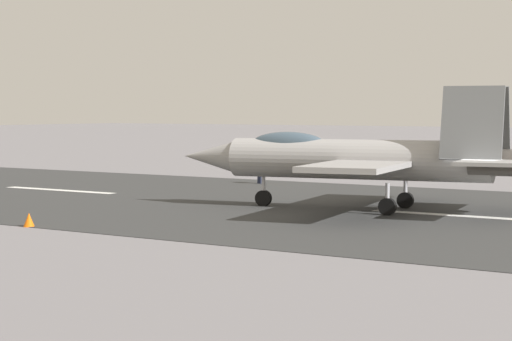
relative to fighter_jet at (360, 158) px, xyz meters
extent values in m
plane|color=slate|center=(-5.38, -0.19, -2.39)|extent=(400.00, 400.00, 0.00)
cube|color=#323334|center=(-5.38, -0.19, -2.38)|extent=(240.00, 26.00, 0.02)
cube|color=white|center=(-4.67, -0.19, -2.36)|extent=(8.00, 0.70, 0.00)
cube|color=white|center=(19.10, -0.19, -2.36)|extent=(8.00, 0.70, 0.00)
cylinder|color=#9B9898|center=(0.08, 0.01, -0.08)|extent=(12.18, 4.06, 1.81)
cone|color=#9B9898|center=(7.36, 1.42, -0.08)|extent=(3.02, 2.04, 1.54)
ellipsoid|color=#3F5160|center=(3.41, 0.66, 0.60)|extent=(3.74, 1.76, 1.10)
cylinder|color=#47423D|center=(-6.10, -0.61, -0.08)|extent=(2.37, 1.50, 1.10)
cylinder|color=#47423D|center=(-5.89, -1.69, -0.08)|extent=(2.37, 1.50, 1.10)
cube|color=#9B9898|center=(-1.62, 3.53, -0.18)|extent=(4.42, 6.28, 0.24)
cube|color=#9B9898|center=(-0.19, -3.88, -0.18)|extent=(4.42, 6.28, 0.24)
cube|color=#9B9898|center=(-6.45, 1.20, 0.02)|extent=(2.89, 3.20, 0.16)
cube|color=#9B9898|center=(-5.54, -3.51, 0.02)|extent=(2.89, 3.20, 0.16)
cube|color=slate|center=(-5.25, -0.10, 1.62)|extent=(2.73, 1.42, 3.14)
cube|color=slate|center=(-4.91, -1.86, 1.62)|extent=(2.73, 1.42, 3.14)
cylinder|color=silver|center=(4.63, 0.89, -1.69)|extent=(0.18, 0.18, 1.40)
cylinder|color=black|center=(4.63, 0.89, -2.01)|extent=(0.80, 0.44, 0.76)
cylinder|color=silver|center=(-1.99, 1.25, -1.69)|extent=(0.18, 0.18, 1.40)
cylinder|color=black|center=(-1.99, 1.25, -2.01)|extent=(0.80, 0.44, 0.76)
cylinder|color=silver|center=(-1.39, -1.90, -1.69)|extent=(0.18, 0.18, 1.40)
cylinder|color=black|center=(-1.39, -1.90, -2.01)|extent=(0.80, 0.44, 0.76)
cube|color=#1E2338|center=(12.31, -10.58, -1.97)|extent=(0.24, 0.36, 0.84)
cube|color=orange|center=(12.31, -10.58, -1.35)|extent=(0.37, 0.49, 0.57)
sphere|color=tan|center=(12.31, -10.58, -0.91)|extent=(0.22, 0.22, 0.22)
cylinder|color=orange|center=(12.25, -10.29, -1.38)|extent=(0.10, 0.10, 0.53)
cylinder|color=orange|center=(12.38, -10.87, -1.38)|extent=(0.10, 0.10, 0.53)
cone|color=orange|center=(7.89, 12.65, -2.11)|extent=(0.44, 0.44, 0.55)
camera|label=1|loc=(-20.28, 39.09, 2.20)|focal=68.07mm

